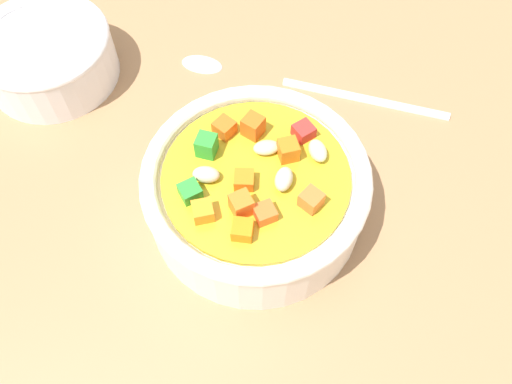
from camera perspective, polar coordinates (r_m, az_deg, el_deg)
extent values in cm
cube|color=#9E754F|center=(41.37, 0.00, -2.60)|extent=(140.00, 140.00, 2.00)
cylinder|color=white|center=(38.53, 0.00, -0.34)|extent=(15.74, 15.74, 4.49)
torus|color=white|center=(36.30, 0.00, 1.73)|extent=(16.02, 16.02, 1.22)
cylinder|color=gold|center=(36.44, 0.00, 1.59)|extent=(13.07, 13.07, 0.40)
cube|color=red|center=(37.96, 5.13, 6.53)|extent=(1.85, 1.85, 1.00)
cube|color=green|center=(36.89, -5.34, 5.02)|extent=(1.39, 1.39, 1.58)
ellipsoid|color=beige|center=(35.48, 3.03, 1.46)|extent=(1.34, 1.94, 1.22)
cube|color=orange|center=(34.34, -2.36, -1.12)|extent=(1.87, 1.87, 1.54)
cube|color=green|center=(35.29, -7.09, 0.04)|extent=(1.86, 1.86, 1.03)
ellipsoid|color=beige|center=(35.86, -5.39, 1.88)|extent=(2.07, 1.57, 1.05)
cube|color=orange|center=(36.65, 3.48, 4.53)|extent=(1.83, 1.83, 1.44)
cube|color=orange|center=(33.66, -1.47, -4.08)|extent=(1.56, 1.56, 1.06)
cube|color=orange|center=(37.73, -0.32, 7.11)|extent=(1.62, 1.62, 1.57)
ellipsoid|color=beige|center=(37.02, 6.65, 4.43)|extent=(2.06, 2.19, 1.07)
ellipsoid|color=beige|center=(37.10, 0.98, 4.84)|extent=(2.19, 1.91, 0.83)
cube|color=orange|center=(34.28, 0.96, -2.26)|extent=(1.86, 1.86, 0.95)
cube|color=orange|center=(35.52, -1.29, 1.30)|extent=(1.65, 1.65, 0.98)
cube|color=#DA5E1B|center=(37.99, -3.41, 6.92)|extent=(1.71, 1.71, 1.12)
cube|color=orange|center=(34.41, -5.72, -2.08)|extent=(1.82, 1.82, 1.11)
cube|color=orange|center=(34.78, 5.96, -0.83)|extent=(1.72, 1.72, 1.22)
cylinder|color=silver|center=(47.37, 11.67, 10.03)|extent=(14.55, 1.69, 0.79)
ellipsoid|color=silver|center=(49.43, -5.86, 13.76)|extent=(3.93, 2.35, 0.78)
cylinder|color=white|center=(50.51, -21.37, 13.19)|extent=(11.37, 11.37, 3.92)
torus|color=white|center=(49.09, -22.20, 14.92)|extent=(11.49, 11.49, 0.91)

